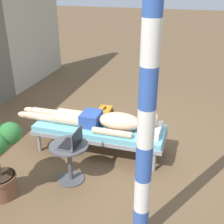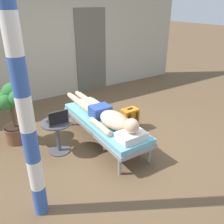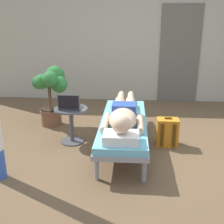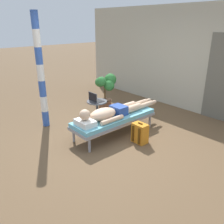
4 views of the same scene
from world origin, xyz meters
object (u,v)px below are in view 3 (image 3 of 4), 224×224
laptop (70,105)px  potted_plant (51,89)px  side_table (71,119)px  lounge_chair (123,125)px  person_reclining (123,114)px  backpack (167,132)px

laptop → potted_plant: bearing=123.4°
side_table → potted_plant: 0.87m
side_table → lounge_chair: bearing=-9.7°
person_reclining → potted_plant: 1.52m
laptop → person_reclining: bearing=-10.8°
side_table → potted_plant: size_ratio=0.52×
laptop → backpack: (1.38, 0.05, -0.39)m
lounge_chair → side_table: side_table is taller
laptop → potted_plant: 0.88m
lounge_chair → laptop: bearing=174.1°
backpack → potted_plant: size_ratio=0.43×
side_table → laptop: size_ratio=1.69×
person_reclining → laptop: bearing=169.2°
laptop → side_table: bearing=90.0°
backpack → potted_plant: potted_plant is taller
lounge_chair → potted_plant: size_ratio=1.92×
lounge_chair → backpack: (0.62, 0.13, -0.15)m
lounge_chair → side_table: (-0.76, 0.13, 0.01)m
laptop → potted_plant: potted_plant is taller
backpack → side_table: bearing=179.9°
person_reclining → backpack: size_ratio=5.12×
lounge_chair → potted_plant: potted_plant is taller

